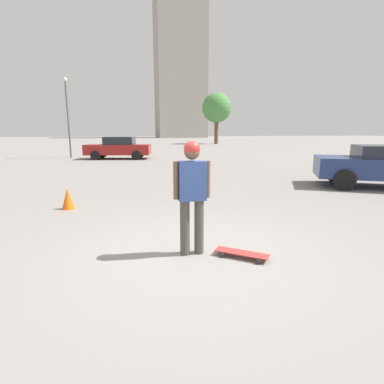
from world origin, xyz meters
TOP-DOWN VIEW (x-y plane):
  - ground_plane at (0.00, 0.00)m, footprint 220.00×220.00m
  - person at (0.00, 0.00)m, footprint 0.24×0.56m
  - skateboard at (-0.34, -0.68)m, footprint 0.67×0.75m
  - car_parked_near at (3.82, -7.54)m, footprint 3.60×4.40m
  - car_parked_far at (17.09, 0.75)m, footprint 2.73×4.63m
  - building_block_distant at (87.90, -19.31)m, footprint 10.07×14.42m
  - tree_distant at (39.84, -14.22)m, footprint 4.37×4.37m
  - traffic_cone at (3.41, 2.23)m, footprint 0.31×0.31m
  - lamp_post at (18.82, 4.07)m, footprint 0.28×0.28m

SIDE VIEW (x-z plane):
  - ground_plane at x=0.00m, z-range 0.00..0.00m
  - skateboard at x=-0.34m, z-range 0.03..0.11m
  - traffic_cone at x=3.41m, z-range 0.00..0.51m
  - car_parked_near at x=3.82m, z-range 0.05..1.46m
  - car_parked_far at x=17.09m, z-range 0.02..1.51m
  - person at x=0.00m, z-range 0.16..1.89m
  - lamp_post at x=18.82m, z-range 0.49..5.96m
  - tree_distant at x=39.84m, z-range 1.52..9.04m
  - building_block_distant at x=87.90m, z-range 0.00..39.17m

